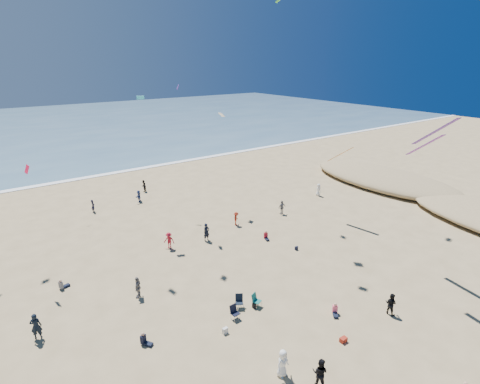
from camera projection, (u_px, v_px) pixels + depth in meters
ocean at (28, 129)px, 92.52m from camera, size 220.00×100.00×0.06m
surf_line at (80, 179)px, 54.33m from camera, size 220.00×1.20×0.08m
standing_flyers at (235, 259)px, 31.01m from camera, size 40.10×41.21×1.81m
seated_group at (243, 300)px, 26.44m from camera, size 18.85×23.28×0.84m
chair_cluster at (244, 305)px, 25.75m from camera, size 2.71×1.53×1.00m
white_tote at (225, 331)px, 23.77m from camera, size 0.35×0.20×0.40m
black_backpack at (255, 305)px, 26.21m from camera, size 0.30×0.22×0.38m
cooler at (343, 340)px, 23.06m from camera, size 0.45×0.30×0.30m
navy_bag at (296, 248)px, 34.17m from camera, size 0.28×0.18×0.34m
kites_aloft at (270, 74)px, 30.12m from camera, size 43.04×41.60×25.16m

